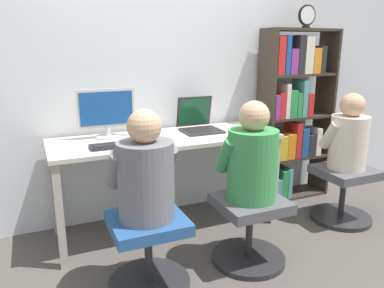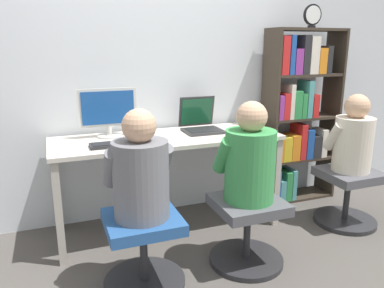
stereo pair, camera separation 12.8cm
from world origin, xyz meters
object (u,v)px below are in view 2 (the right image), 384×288
object	(u,v)px
desktop_monitor	(108,112)
bookshelf	(297,115)
office_chair_right	(247,228)
person_at_laptop	(250,159)
keyboard	(121,144)
desk_clock	(312,15)
office_chair_side	(347,194)
person_at_monitor	(141,172)
laptop	(201,124)
office_chair_left	(144,247)
person_near_shelf	(353,138)

from	to	relation	value
desktop_monitor	bookshelf	distance (m)	1.72
office_chair_right	person_at_laptop	xyz separation A→B (m)	(-0.00, 0.00, 0.49)
keyboard	office_chair_right	xyz separation A→B (m)	(0.73, -0.54, -0.52)
bookshelf	desk_clock	bearing A→B (deg)	-51.75
office_chair_right	bookshelf	distance (m)	1.38
office_chair_right	desk_clock	size ratio (longest dim) A/B	2.61
person_at_laptop	desktop_monitor	bearing A→B (deg)	132.70
bookshelf	office_chair_right	bearing A→B (deg)	-139.12
office_chair_side	person_at_monitor	bearing A→B (deg)	-172.79
desk_clock	bookshelf	bearing A→B (deg)	128.25
laptop	bookshelf	size ratio (longest dim) A/B	0.20
office_chair_left	office_chair_side	world-z (taller)	same
laptop	person_at_laptop	distance (m)	0.78
person_at_laptop	bookshelf	bearing A→B (deg)	40.72
person_at_monitor	person_at_laptop	world-z (taller)	person_at_laptop
keyboard	office_chair_left	size ratio (longest dim) A/B	0.84
keyboard	desktop_monitor	bearing A→B (deg)	96.70
office_chair_side	office_chair_right	bearing A→B (deg)	-167.73
laptop	keyboard	size ratio (longest dim) A/B	0.73
keyboard	desk_clock	distance (m)	1.97
office_chair_right	office_chair_left	bearing A→B (deg)	179.83
keyboard	person_at_monitor	xyz separation A→B (m)	(0.02, -0.54, -0.04)
person_at_laptop	person_near_shelf	xyz separation A→B (m)	(1.07, 0.23, -0.01)
office_chair_left	person_at_laptop	bearing A→B (deg)	0.20
desktop_monitor	person_near_shelf	size ratio (longest dim) A/B	0.70
office_chair_side	person_at_laptop	bearing A→B (deg)	-167.97
laptop	office_chair_left	size ratio (longest dim) A/B	0.61
person_at_laptop	office_chair_side	world-z (taller)	person_at_laptop
desk_clock	person_near_shelf	bearing A→B (deg)	-82.00
office_chair_side	bookshelf	bearing A→B (deg)	101.27
keyboard	office_chair_left	world-z (taller)	keyboard
office_chair_left	laptop	bearing A→B (deg)	48.28
keyboard	laptop	bearing A→B (deg)	18.21
person_near_shelf	desk_clock	bearing A→B (deg)	98.00
office_chair_right	person_at_laptop	distance (m)	0.49
keyboard	office_chair_left	xyz separation A→B (m)	(0.02, -0.54, -0.52)
laptop	desk_clock	size ratio (longest dim) A/B	1.60
keyboard	person_at_monitor	size ratio (longest dim) A/B	0.66
office_chair_right	laptop	bearing A→B (deg)	91.93
person_at_monitor	person_near_shelf	bearing A→B (deg)	7.34
laptop	office_chair_side	world-z (taller)	laptop
desktop_monitor	keyboard	bearing A→B (deg)	-83.30
office_chair_side	desktop_monitor	bearing A→B (deg)	161.84
desk_clock	office_chair_side	size ratio (longest dim) A/B	0.38
desktop_monitor	office_chair_left	world-z (taller)	desktop_monitor
desktop_monitor	desk_clock	size ratio (longest dim) A/B	2.25
desktop_monitor	office_chair_side	bearing A→B (deg)	-18.16
desk_clock	person_near_shelf	distance (m)	1.11
desktop_monitor	desk_clock	distance (m)	1.91
desk_clock	desktop_monitor	bearing A→B (deg)	177.88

